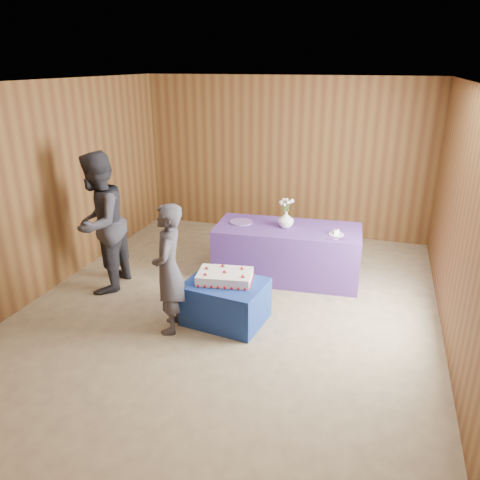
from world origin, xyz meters
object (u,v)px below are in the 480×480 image
at_px(vase, 286,219).
at_px(guest_left, 169,269).
at_px(serving_table, 287,252).
at_px(sheet_cake, 225,276).
at_px(cake_table, 225,302).
at_px(guest_right, 99,223).

xyz_separation_m(vase, guest_left, (-0.94, -1.77, -0.11)).
height_order(serving_table, vase, vase).
bearing_deg(serving_table, sheet_cake, -112.38).
bearing_deg(serving_table, cake_table, -111.23).
xyz_separation_m(cake_table, vase, (0.41, 1.42, 0.61)).
bearing_deg(cake_table, serving_table, 80.37).
xyz_separation_m(cake_table, guest_left, (-0.54, -0.35, 0.50)).
bearing_deg(sheet_cake, serving_table, 62.91).
distance_m(guest_left, guest_right, 1.49).
bearing_deg(guest_left, cake_table, 108.01).
bearing_deg(guest_right, vase, 108.79).
bearing_deg(cake_table, guest_right, 177.30).
bearing_deg(guest_right, sheet_cake, 73.94).
xyz_separation_m(vase, guest_right, (-2.25, -1.08, 0.07)).
distance_m(serving_table, guest_right, 2.59).
height_order(cake_table, serving_table, serving_table).
relative_size(sheet_cake, guest_right, 0.38).
bearing_deg(vase, serving_table, -1.82).
distance_m(vase, guest_left, 2.01).
height_order(sheet_cake, guest_right, guest_right).
distance_m(cake_table, sheet_cake, 0.31).
relative_size(serving_table, guest_right, 1.07).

